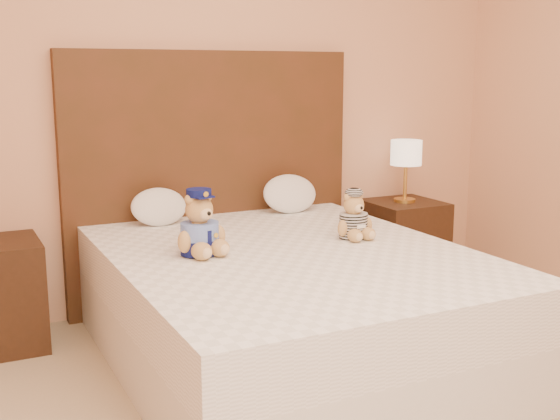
{
  "coord_description": "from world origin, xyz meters",
  "views": [
    {
      "loc": [
        -1.45,
        -1.66,
        1.38
      ],
      "look_at": [
        0.08,
        1.45,
        0.69
      ],
      "focal_mm": 45.0,
      "sensor_mm": 36.0,
      "label": 1
    }
  ],
  "objects_px": {
    "teddy_police": "(199,223)",
    "lamp": "(406,156)",
    "pillow_right": "(290,192)",
    "bed": "(289,306)",
    "nightstand_right": "(403,243)",
    "teddy_prisoner": "(354,215)",
    "pillow_left": "(159,205)"
  },
  "relations": [
    {
      "from": "bed",
      "to": "teddy_police",
      "type": "distance_m",
      "value": 0.6
    },
    {
      "from": "nightstand_right",
      "to": "pillow_left",
      "type": "distance_m",
      "value": 1.68
    },
    {
      "from": "nightstand_right",
      "to": "pillow_right",
      "type": "distance_m",
      "value": 0.91
    },
    {
      "from": "nightstand_right",
      "to": "lamp",
      "type": "xyz_separation_m",
      "value": [
        -0.0,
        0.0,
        0.57
      ]
    },
    {
      "from": "teddy_police",
      "to": "pillow_left",
      "type": "distance_m",
      "value": 0.72
    },
    {
      "from": "lamp",
      "to": "pillow_right",
      "type": "height_order",
      "value": "lamp"
    },
    {
      "from": "pillow_left",
      "to": "pillow_right",
      "type": "xyz_separation_m",
      "value": [
        0.81,
        0.0,
        0.01
      ]
    },
    {
      "from": "lamp",
      "to": "teddy_prisoner",
      "type": "xyz_separation_m",
      "value": [
        -0.84,
        -0.72,
        -0.18
      ]
    },
    {
      "from": "bed",
      "to": "nightstand_right",
      "type": "xyz_separation_m",
      "value": [
        1.25,
        0.8,
        -0.0
      ]
    },
    {
      "from": "bed",
      "to": "teddy_police",
      "type": "bearing_deg",
      "value": 163.84
    },
    {
      "from": "lamp",
      "to": "teddy_prisoner",
      "type": "relative_size",
      "value": 1.66
    },
    {
      "from": "lamp",
      "to": "teddy_prisoner",
      "type": "distance_m",
      "value": 1.13
    },
    {
      "from": "bed",
      "to": "pillow_left",
      "type": "relative_size",
      "value": 6.42
    },
    {
      "from": "teddy_police",
      "to": "teddy_prisoner",
      "type": "xyz_separation_m",
      "value": [
        0.81,
        -0.04,
        -0.03
      ]
    },
    {
      "from": "pillow_right",
      "to": "lamp",
      "type": "bearing_deg",
      "value": -2.09
    },
    {
      "from": "nightstand_right",
      "to": "teddy_police",
      "type": "xyz_separation_m",
      "value": [
        -1.65,
        -0.68,
        0.43
      ]
    },
    {
      "from": "nightstand_right",
      "to": "teddy_prisoner",
      "type": "distance_m",
      "value": 1.18
    },
    {
      "from": "teddy_prisoner",
      "to": "pillow_left",
      "type": "distance_m",
      "value": 1.09
    },
    {
      "from": "teddy_prisoner",
      "to": "pillow_left",
      "type": "height_order",
      "value": "teddy_prisoner"
    },
    {
      "from": "teddy_police",
      "to": "lamp",
      "type": "bearing_deg",
      "value": 8.68
    },
    {
      "from": "teddy_police",
      "to": "pillow_right",
      "type": "bearing_deg",
      "value": 26.94
    },
    {
      "from": "nightstand_right",
      "to": "pillow_left",
      "type": "height_order",
      "value": "pillow_left"
    },
    {
      "from": "teddy_prisoner",
      "to": "pillow_right",
      "type": "xyz_separation_m",
      "value": [
        0.02,
        0.75,
        0.0
      ]
    },
    {
      "from": "lamp",
      "to": "bed",
      "type": "bearing_deg",
      "value": -147.38
    },
    {
      "from": "bed",
      "to": "nightstand_right",
      "type": "height_order",
      "value": "same"
    },
    {
      "from": "pillow_left",
      "to": "teddy_prisoner",
      "type": "bearing_deg",
      "value": -43.69
    },
    {
      "from": "teddy_police",
      "to": "nightstand_right",
      "type": "bearing_deg",
      "value": 8.68
    },
    {
      "from": "nightstand_right",
      "to": "teddy_prisoner",
      "type": "height_order",
      "value": "teddy_prisoner"
    },
    {
      "from": "lamp",
      "to": "pillow_right",
      "type": "relative_size",
      "value": 1.16
    },
    {
      "from": "nightstand_right",
      "to": "bed",
      "type": "bearing_deg",
      "value": -147.38
    },
    {
      "from": "bed",
      "to": "pillow_right",
      "type": "bearing_deg",
      "value": 62.75
    },
    {
      "from": "lamp",
      "to": "pillow_right",
      "type": "bearing_deg",
      "value": 177.91
    }
  ]
}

